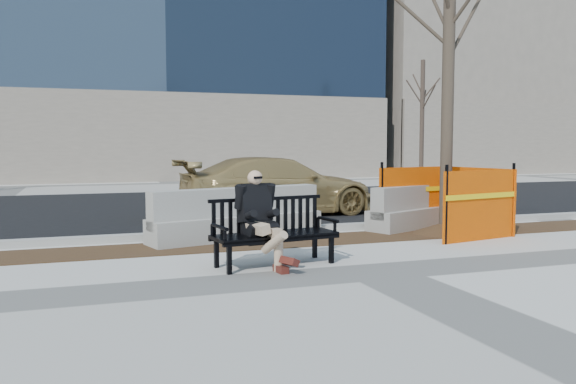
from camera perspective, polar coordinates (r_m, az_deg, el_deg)
name	(u,v)px	position (r m, az deg, el deg)	size (l,w,h in m)	color
ground	(376,272)	(7.85, 8.56, -7.65)	(120.00, 120.00, 0.00)	beige
mulch_strip	(305,241)	(10.18, 1.71, -4.74)	(40.00, 1.20, 0.02)	#47301C
asphalt_street	(224,205)	(16.08, -6.21, -1.31)	(60.00, 10.40, 0.01)	black
curb	(287,230)	(11.05, -0.06, -3.70)	(60.00, 0.25, 0.12)	#9E9B93
bench	(275,265)	(8.15, -1.28, -7.14)	(1.77, 0.63, 0.94)	black
seated_man	(258,266)	(8.09, -2.92, -7.23)	(0.56, 0.93, 1.30)	black
tree_fence	(445,234)	(11.34, 14.98, -3.96)	(2.66, 2.66, 6.66)	#FF5E00
sedan	(278,215)	(13.90, -0.95, -2.23)	(1.92, 4.72, 1.37)	#9F844C
jersey_barrier_left	(238,239)	(10.40, -4.93, -4.58)	(3.20, 0.64, 0.92)	#9A9890
jersey_barrier_right	(423,226)	(12.31, 13.01, -3.25)	(3.01, 0.60, 0.86)	gray
far_tree_right	(421,184)	(25.50, 12.78, 0.79)	(2.07, 2.07, 5.60)	#46372D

